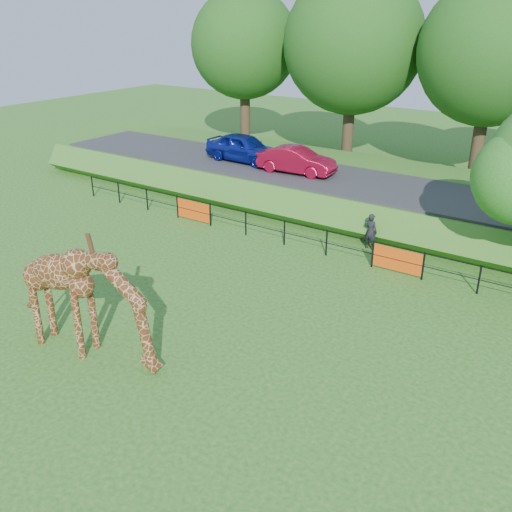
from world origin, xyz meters
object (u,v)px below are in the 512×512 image
at_px(car_blue, 244,148).
at_px(giraffe, 87,302).
at_px(car_red, 296,160).
at_px(visitor, 371,231).

bearing_deg(car_blue, giraffe, -156.33).
bearing_deg(giraffe, car_red, 91.59).
xyz_separation_m(car_red, visitor, (5.98, -4.00, -1.32)).
distance_m(car_blue, car_red, 3.66).
relative_size(giraffe, car_red, 1.17).
relative_size(car_red, visitor, 2.63).
distance_m(car_red, visitor, 7.31).
relative_size(giraffe, car_blue, 1.06).
xyz_separation_m(car_blue, visitor, (9.61, -4.45, -1.41)).
xyz_separation_m(giraffe, car_red, (-2.61, 15.84, 0.39)).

